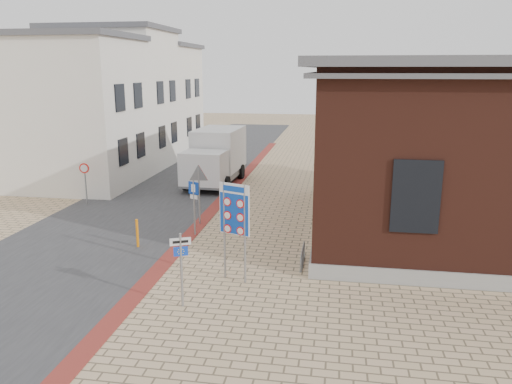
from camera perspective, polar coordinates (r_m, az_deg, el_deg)
The scene contains 16 objects.
ground at distance 15.62m, azimuth -5.18°, elevation -10.52°, with size 120.00×120.00×0.00m, color tan.
road_strip at distance 30.85m, azimuth -8.17°, elevation 1.71°, with size 7.00×60.00×0.02m, color #38383A.
curb_strip at distance 25.25m, azimuth -3.95°, elevation -0.89°, with size 0.60×40.00×0.02m, color maroon.
brick_building at distance 21.62m, azimuth 23.59°, elevation 4.87°, with size 13.00×13.00×6.80m.
townhouse_near at distance 29.72m, azimuth -20.50°, elevation 8.63°, with size 7.40×6.40×8.30m.
townhouse_mid at distance 35.02m, azimuth -15.69°, elevation 10.31°, with size 7.40×6.40×9.10m.
townhouse_far at distance 40.56m, azimuth -12.07°, elevation 10.37°, with size 7.40×6.40×8.30m.
bike_rack at distance 17.14m, azimuth 5.35°, elevation -7.31°, with size 0.08×1.80×0.60m.
sedan at distance 28.72m, azimuth -4.69°, elevation 2.44°, with size 1.61×4.63×1.52m, color black.
box_truck at distance 28.67m, azimuth -4.65°, elevation 4.10°, with size 2.71×5.98×3.08m.
border_sign at distance 15.16m, azimuth -2.49°, elevation -2.21°, with size 1.00×0.43×3.10m.
essen_sign at distance 13.87m, azimuth -8.56°, elevation -7.63°, with size 0.54×0.27×2.14m.
parking_sign at distance 19.68m, azimuth -7.10°, elevation -0.74°, with size 0.46×0.24×2.24m.
yield_sign at distance 20.97m, azimuth -6.57°, elevation 1.39°, with size 0.90×0.16×2.53m.
speed_sign at distance 25.31m, azimuth -18.94°, elevation 1.56°, with size 0.49×0.07×2.08m.
bollard at distance 18.98m, azimuth -13.41°, elevation -4.62°, with size 0.10×0.10×1.08m, color orange.
Camera 1 is at (3.67, -13.75, 6.44)m, focal length 35.00 mm.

